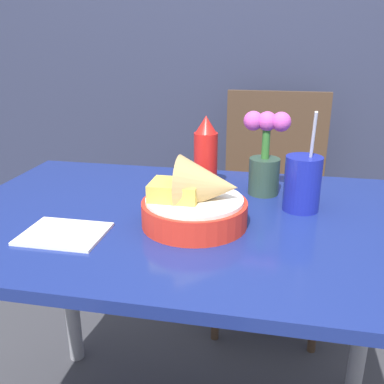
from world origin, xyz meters
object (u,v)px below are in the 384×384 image
Objects in this scene: food_basket at (198,201)px; flower_vase at (265,156)px; drink_cup at (302,185)px; ketchup_bottle at (206,155)px; chair_far_window at (273,190)px.

flower_vase is (0.13, 0.22, 0.05)m from food_basket.
drink_cup is at bearing -45.99° from flower_vase.
ketchup_bottle is (-0.02, 0.23, 0.04)m from food_basket.
food_basket is at bearing -100.38° from chair_far_window.
chair_far_window is 4.69× the size of ketchup_bottle.
chair_far_window is 4.33× the size of flower_vase.
drink_cup reaches higher than chair_far_window.
flower_vase reaches higher than ketchup_bottle.
ketchup_bottle reaches higher than chair_far_window.
chair_far_window is at bearing 87.72° from flower_vase.
drink_cup is (0.07, -0.69, 0.26)m from chair_far_window.
food_basket is at bearing -148.64° from drink_cup.
food_basket is 1.07× the size of flower_vase.
ketchup_bottle is at bearing 157.83° from drink_cup.
chair_far_window is at bearing 95.35° from drink_cup.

